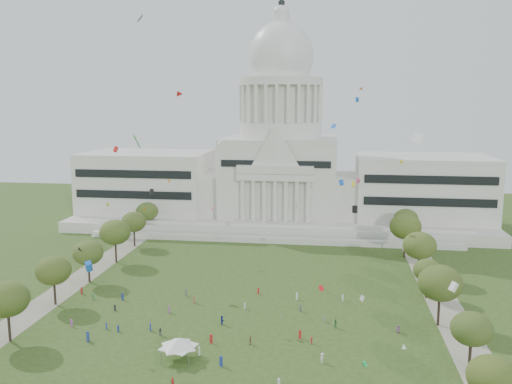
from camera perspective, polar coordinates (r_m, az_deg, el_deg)
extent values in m
plane|color=#31471C|center=(112.16, -3.36, -16.08)|extent=(400.00, 400.00, 0.00)
cube|color=beige|center=(220.00, 2.56, -2.65)|extent=(160.00, 60.00, 4.00)
cube|color=beige|center=(188.29, 1.59, -5.06)|extent=(130.00, 3.00, 2.00)
cube|color=beige|center=(195.64, 1.86, -4.05)|extent=(140.00, 3.00, 5.00)
cube|color=silver|center=(228.48, -11.30, 0.94)|extent=(50.00, 34.00, 22.00)
cube|color=silver|center=(218.43, 17.08, 0.31)|extent=(50.00, 34.00, 22.00)
cube|color=silver|center=(219.37, -4.53, -0.05)|extent=(12.00, 26.00, 16.00)
cube|color=silver|center=(214.29, 9.71, -0.39)|extent=(12.00, 26.00, 16.00)
cube|color=silver|center=(216.19, 2.57, 1.44)|extent=(44.00, 38.00, 28.00)
cube|color=silver|center=(196.04, 2.01, 1.55)|extent=(28.00, 3.00, 2.40)
cube|color=black|center=(212.23, -12.85, 0.78)|extent=(46.00, 0.40, 11.00)
cube|color=black|center=(201.36, 17.85, 0.09)|extent=(46.00, 0.40, 11.00)
cylinder|color=silver|center=(214.32, 2.61, 6.58)|extent=(32.00, 32.00, 6.00)
cylinder|color=silver|center=(214.03, 2.63, 9.25)|extent=(28.00, 28.00, 14.00)
cylinder|color=beige|center=(214.16, 2.65, 11.53)|extent=(32.40, 32.40, 3.00)
cylinder|color=silver|center=(214.42, 2.66, 13.00)|extent=(22.00, 22.00, 8.00)
ellipsoid|color=silver|center=(214.70, 2.67, 14.06)|extent=(25.00, 25.00, 26.20)
cylinder|color=silver|center=(216.18, 2.69, 17.63)|extent=(6.00, 6.00, 5.00)
ellipsoid|color=silver|center=(216.62, 2.70, 18.42)|extent=(6.40, 6.40, 5.12)
cylinder|color=black|center=(217.10, 2.71, 19.20)|extent=(2.40, 2.40, 2.00)
cube|color=gray|center=(153.91, -19.08, -9.35)|extent=(8.00, 160.00, 0.04)
cube|color=gray|center=(140.59, 19.23, -11.17)|extent=(8.00, 160.00, 0.04)
ellipsoid|color=#3A4A15|center=(92.60, 23.64, -17.39)|extent=(7.67, 7.67, 6.27)
cylinder|color=black|center=(124.40, -24.54, -12.86)|extent=(0.56, 0.56, 5.75)
ellipsoid|color=#364B17|center=(122.29, -24.74, -10.21)|extent=(8.86, 8.86, 7.25)
cylinder|color=black|center=(110.69, 21.59, -15.73)|extent=(0.56, 0.56, 4.92)
ellipsoid|color=#31471A|center=(108.63, 21.76, -13.23)|extent=(7.58, 7.58, 6.20)
cylinder|color=black|center=(141.13, -20.41, -9.99)|extent=(0.56, 0.56, 5.47)
ellipsoid|color=#3B4B18|center=(139.36, -20.55, -7.74)|extent=(8.42, 8.42, 6.89)
cylinder|color=black|center=(127.26, 18.67, -11.87)|extent=(0.56, 0.56, 6.20)
ellipsoid|color=#364819|center=(125.06, 18.83, -9.06)|extent=(9.55, 9.55, 7.82)
cylinder|color=black|center=(154.74, -17.16, -8.12)|extent=(0.56, 0.56, 5.27)
ellipsoid|color=#3B4E1D|center=(153.18, -17.27, -6.13)|extent=(8.12, 8.12, 6.65)
cylinder|color=black|center=(143.33, 17.50, -9.71)|extent=(0.56, 0.56, 4.56)
ellipsoid|color=#394B1A|center=(141.85, 17.60, -7.87)|extent=(7.01, 7.01, 5.74)
cylinder|color=black|center=(170.80, -14.53, -6.20)|extent=(0.56, 0.56, 6.03)
ellipsoid|color=#3B511B|center=(169.21, -14.62, -4.11)|extent=(9.29, 9.29, 7.60)
cylinder|color=black|center=(157.77, 16.73, -7.63)|extent=(0.56, 0.56, 5.97)
ellipsoid|color=#41511E|center=(156.07, 16.85, -5.41)|extent=(9.19, 9.19, 7.52)
cylinder|color=black|center=(187.95, -12.68, -4.78)|extent=(0.56, 0.56, 5.41)
ellipsoid|color=#3A4B1C|center=(186.64, -12.75, -3.08)|extent=(8.33, 8.33, 6.81)
cylinder|color=black|center=(176.72, 15.36, -5.65)|extent=(0.56, 0.56, 6.37)
ellipsoid|color=#405218|center=(175.11, 15.46, -3.51)|extent=(9.82, 9.82, 8.03)
cylinder|color=black|center=(205.05, -11.33, -3.55)|extent=(0.56, 0.56, 5.32)
ellipsoid|color=#344C19|center=(203.86, -11.38, -2.01)|extent=(8.19, 8.19, 6.70)
cylinder|color=black|center=(194.38, 15.43, -4.41)|extent=(0.56, 0.56, 5.47)
ellipsoid|color=#364D1A|center=(193.10, 15.50, -2.74)|extent=(8.42, 8.42, 6.89)
cylinder|color=#4C4C4C|center=(106.84, -9.95, -16.89)|extent=(0.12, 0.12, 2.33)
cylinder|color=#4C4C4C|center=(105.46, -7.12, -17.19)|extent=(0.12, 0.12, 2.33)
cylinder|color=#4C4C4C|center=(111.30, -9.09, -15.74)|extent=(0.12, 0.12, 2.33)
cylinder|color=#4C4C4C|center=(109.98, -6.39, -16.00)|extent=(0.12, 0.12, 2.33)
cube|color=white|center=(107.81, -8.15, -15.84)|extent=(7.03, 7.03, 0.19)
pyramid|color=white|center=(107.38, -8.17, -15.35)|extent=(9.85, 9.85, 1.86)
imported|color=#994C8C|center=(122.00, 14.73, -13.77)|extent=(0.96, 0.80, 1.68)
imported|color=#33723F|center=(121.63, 8.41, -13.56)|extent=(1.08, 0.87, 1.93)
imported|color=#B21E1E|center=(113.78, 5.85, -15.31)|extent=(0.87, 1.09, 1.50)
imported|color=olive|center=(113.06, -0.62, -15.31)|extent=(0.98, 1.26, 1.90)
imported|color=navy|center=(122.25, -3.61, -13.32)|extent=(1.53, 2.02, 2.03)
imported|color=silver|center=(97.89, 2.41, -19.50)|extent=(0.64, 0.97, 1.95)
imported|color=#B21E1E|center=(99.76, -8.78, -19.11)|extent=(0.75, 0.72, 1.66)
imported|color=#4C4C51|center=(118.64, -10.04, -14.28)|extent=(0.95, 0.76, 1.69)
imported|color=silver|center=(106.92, 7.00, -16.93)|extent=(1.11, 1.36, 1.87)
imported|color=silver|center=(124.45, 7.23, -13.08)|extent=(0.63, 0.95, 1.49)
cube|color=#994C8C|center=(127.79, -18.86, -12.89)|extent=(0.48, 0.49, 1.61)
cube|color=navy|center=(105.11, -3.70, -17.35)|extent=(0.59, 0.47, 1.93)
cube|color=silver|center=(137.13, 9.11, -10.92)|extent=(0.45, 0.30, 1.62)
cube|color=navy|center=(122.23, -14.30, -13.76)|extent=(0.26, 0.40, 1.46)
cube|color=navy|center=(139.84, -13.88, -10.64)|extent=(0.44, 0.54, 1.77)
cube|color=navy|center=(119.18, -17.30, -14.48)|extent=(0.38, 0.49, 1.65)
cube|color=#4C4C51|center=(139.62, -7.36, -10.49)|extent=(0.48, 0.52, 1.66)
cube|color=#33723F|center=(141.86, -16.76, -10.50)|extent=(0.51, 0.50, 1.67)
cube|color=silver|center=(109.38, -6.00, -16.32)|extent=(0.45, 0.53, 1.69)
cube|color=silver|center=(136.63, 4.33, -10.88)|extent=(0.49, 0.34, 1.72)
cube|color=#4C4C51|center=(129.59, 4.70, -12.07)|extent=(0.38, 0.48, 1.60)
cube|color=#B21E1E|center=(115.92, 4.65, -14.72)|extent=(0.55, 0.55, 1.81)
cube|color=olive|center=(134.81, -6.55, -11.15)|extent=(0.56, 0.60, 1.93)
cube|color=navy|center=(124.15, -15.46, -13.42)|extent=(0.40, 0.47, 1.52)
cube|color=#B21E1E|center=(113.97, -4.75, -15.15)|extent=(0.57, 0.46, 1.86)
cube|color=#994C8C|center=(129.82, -9.14, -12.08)|extent=(0.35, 0.50, 1.78)
cube|color=silver|center=(130.54, -1.19, -11.91)|extent=(0.32, 0.43, 1.48)
cube|color=#B21E1E|center=(139.93, 0.25, -10.38)|extent=(0.48, 0.48, 1.59)
cube|color=navy|center=(121.27, -11.06, -13.76)|extent=(0.44, 0.53, 1.71)
cube|color=navy|center=(119.83, -17.29, -14.29)|extent=(0.57, 0.46, 1.86)
cube|color=#26262B|center=(133.60, -14.62, -11.71)|extent=(0.45, 0.36, 1.47)
cube|color=#B21E1E|center=(146.78, -17.88, -9.85)|extent=(0.30, 0.47, 1.76)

